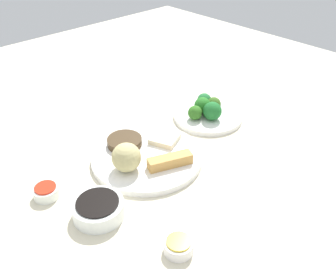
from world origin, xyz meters
TOP-DOWN VIEW (x-y plane):
  - tabletop at (0.00, 0.00)m, footprint 2.20×2.20m
  - main_plate at (-0.03, 0.01)m, footprint 0.29×0.29m
  - rice_scoop at (-0.02, -0.06)m, footprint 0.07×0.07m
  - spring_roll at (0.05, 0.03)m, footprint 0.07×0.12m
  - crab_rangoon_wonton at (-0.04, 0.09)m, footprint 0.09×0.09m
  - stir_fry_heap at (-0.10, 0.00)m, footprint 0.09×0.09m
  - broccoli_plate at (-0.06, 0.29)m, footprint 0.21×0.21m
  - broccoli_floret_0 at (-0.08, 0.28)m, footprint 0.05×0.05m
  - broccoli_floret_1 at (-0.03, 0.27)m, footprint 0.06×0.06m
  - broccoli_floret_2 at (-0.06, 0.31)m, footprint 0.04×0.04m
  - broccoli_floret_3 at (-0.10, 0.31)m, footprint 0.05×0.05m
  - broccoli_floret_4 at (-0.07, 0.24)m, footprint 0.04×0.04m
  - soy_sauce_bowl at (0.05, -0.19)m, footprint 0.11×0.11m
  - soy_sauce_bowl_liquid at (0.05, -0.19)m, footprint 0.09×0.09m
  - sauce_ramekin_sweet_and_sour at (-0.08, -0.24)m, footprint 0.06×0.06m
  - sauce_ramekin_sweet_and_sour_liquid at (-0.08, -0.24)m, footprint 0.05×0.05m
  - sauce_ramekin_hot_mustard at (0.24, -0.13)m, footprint 0.06×0.06m
  - sauce_ramekin_hot_mustard_liquid at (0.24, -0.13)m, footprint 0.05×0.05m

SIDE VIEW (x-z plane):
  - tabletop at x=0.00m, z-range 0.00..0.02m
  - broccoli_plate at x=-0.06m, z-range 0.02..0.03m
  - main_plate at x=-0.03m, z-range 0.02..0.04m
  - sauce_ramekin_sweet_and_sour at x=-0.08m, z-range 0.02..0.04m
  - sauce_ramekin_hot_mustard at x=0.24m, z-range 0.02..0.04m
  - soy_sauce_bowl at x=0.05m, z-range 0.02..0.06m
  - crab_rangoon_wonton at x=-0.04m, z-range 0.04..0.05m
  - stir_fry_heap at x=-0.10m, z-range 0.04..0.06m
  - sauce_ramekin_sweet_and_sour_liquid at x=-0.08m, z-range 0.04..0.05m
  - sauce_ramekin_hot_mustard_liquid at x=0.24m, z-range 0.04..0.05m
  - spring_roll at x=0.05m, z-range 0.04..0.06m
  - broccoli_floret_4 at x=-0.07m, z-range 0.03..0.08m
  - broccoli_floret_2 at x=-0.06m, z-range 0.03..0.08m
  - broccoli_floret_3 at x=-0.10m, z-range 0.03..0.08m
  - soy_sauce_bowl_liquid at x=0.05m, z-range 0.06..0.06m
  - broccoli_floret_0 at x=-0.08m, z-range 0.03..0.08m
  - broccoli_floret_1 at x=-0.03m, z-range 0.03..0.09m
  - rice_scoop at x=-0.02m, z-range 0.04..0.11m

